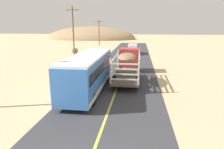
{
  "coord_description": "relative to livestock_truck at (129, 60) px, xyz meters",
  "views": [
    {
      "loc": [
        1.96,
        -5.98,
        5.76
      ],
      "look_at": [
        0.0,
        8.45,
        2.14
      ],
      "focal_mm": 32.21,
      "sensor_mm": 36.0,
      "label": 1
    }
  ],
  "objects": [
    {
      "name": "livestock_truck",
      "position": [
        0.0,
        0.0,
        0.0
      ],
      "size": [
        2.53,
        9.7,
        3.02
      ],
      "color": "#B2332D",
      "rests_on": "road_surface"
    },
    {
      "name": "bus",
      "position": [
        -3.19,
        -6.09,
        -0.04
      ],
      "size": [
        2.54,
        10.0,
        3.21
      ],
      "color": "#3872C6",
      "rests_on": "road_surface"
    },
    {
      "name": "car_far",
      "position": [
        -0.18,
        18.08,
        -0.7
      ],
      "size": [
        1.9,
        4.62,
        1.93
      ],
      "color": "silver",
      "rests_on": "road_surface"
    },
    {
      "name": "power_pole_mid",
      "position": [
        -10.43,
        12.01,
        2.92
      ],
      "size": [
        2.2,
        0.24,
        8.83
      ],
      "color": "brown",
      "rests_on": "ground"
    },
    {
      "name": "power_pole_far",
      "position": [
        -10.43,
        35.01,
        2.12
      ],
      "size": [
        2.2,
        0.24,
        7.26
      ],
      "color": "brown",
      "rests_on": "ground"
    },
    {
      "name": "boulder_far_horizon",
      "position": [
        -12.21,
        17.78,
        -1.26
      ],
      "size": [
        1.32,
        1.3,
        1.06
      ],
      "primitive_type": "ellipsoid",
      "color": "#756656",
      "rests_on": "ground"
    },
    {
      "name": "distant_hill",
      "position": [
        -19.14,
        60.95,
        -1.79
      ],
      "size": [
        37.3,
        22.67,
        10.3
      ],
      "primitive_type": "ellipsoid",
      "color": "#997C5A",
      "rests_on": "ground"
    }
  ]
}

